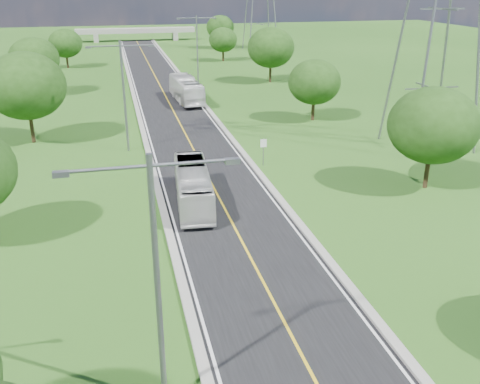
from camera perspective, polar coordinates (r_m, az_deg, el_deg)
The scene contains 19 objects.
ground at distance 66.38m, azimuth -7.12°, elevation 8.54°, with size 260.00×260.00×0.00m, color #244E15.
road at distance 72.20m, azimuth -7.69°, elevation 9.62°, with size 8.00×150.00×0.06m, color black.
curb_left at distance 71.90m, azimuth -11.11°, elevation 9.42°, with size 0.50×150.00×0.22m, color gray.
curb_right at distance 72.71m, azimuth -4.32°, elevation 9.90°, with size 0.50×150.00×0.22m, color gray.
speed_limit_sign at distance 45.99m, azimuth 2.52°, elevation 4.75°, with size 0.55×0.09×2.40m.
overpass at distance 144.99m, azimuth -11.05°, elevation 16.48°, with size 30.00×3.00×3.20m.
streetlight_near_left at distance 18.71m, azimuth -8.92°, elevation -7.86°, with size 5.90×0.25×10.00m.
streetlight_mid_left at distance 50.12m, azimuth -12.32°, elevation 10.83°, with size 5.90×0.25×10.00m.
streetlight_far_right at distance 83.77m, azimuth -4.60°, elevation 15.52°, with size 5.90×0.25×10.00m.
tree_lc at distance 55.69m, azimuth -21.89°, elevation 10.46°, with size 7.56×7.56×8.79m.
tree_ld at distance 79.56m, azimuth -21.12°, elevation 13.13°, with size 6.72×6.72×7.82m.
tree_le at distance 103.11m, azimuth -18.14°, elevation 14.84°, with size 5.88×5.88×6.84m.
tree_rb at distance 42.46m, azimuth 19.92°, elevation 6.70°, with size 6.72×6.72×7.82m.
tree_rc at distance 61.34m, azimuth 7.94°, elevation 11.54°, with size 5.88×5.88×6.84m.
tree_rd at distance 84.33m, azimuth 3.31°, elevation 15.13°, with size 7.14×7.14×8.30m.
tree_re at distance 107.02m, azimuth -1.83°, elevation 15.92°, with size 5.46×5.46×6.35m.
tree_rf at distance 127.17m, azimuth -2.13°, elevation 17.15°, with size 6.30×6.30×7.33m.
bus_outbound at distance 71.18m, azimuth -5.76°, elevation 10.83°, with size 2.61×11.16×3.11m, color silver.
bus_inbound at distance 38.12m, azimuth -5.04°, elevation 0.69°, with size 2.27×9.69×2.70m, color beige.
Camera 1 is at (-6.91, -4.26, 15.15)m, focal length 40.00 mm.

